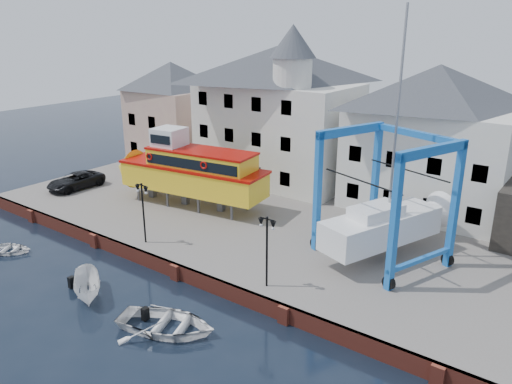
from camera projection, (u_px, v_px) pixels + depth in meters
The scene contains 14 objects.
ground at pixel (176, 279), 30.87m from camera, with size 140.00×140.00×0.00m, color black.
hardstanding at pixel (276, 219), 39.10m from camera, with size 44.00×22.00×1.00m, color #6C635C.
quay_wall at pixel (177, 271), 30.79m from camera, with size 44.00×0.47×1.00m.
building_pink at pixel (173, 112), 52.73m from camera, with size 8.00×7.00×10.30m.
building_white_main at pixel (278, 113), 45.28m from camera, with size 14.00×8.30×14.00m.
building_white_right at pixel (433, 139), 38.21m from camera, with size 12.00×8.00×11.20m.
lamp_post_left at pixel (142, 198), 32.69m from camera, with size 1.12×0.32×4.20m.
lamp_post_right at pixel (267, 234), 27.08m from camera, with size 1.12×0.32×4.20m.
tour_boat at pixel (184, 170), 39.95m from camera, with size 14.47×5.14×6.17m.
travel_lift at pixel (392, 217), 31.25m from camera, with size 8.50×10.27×15.11m.
van at pixel (76, 181), 44.46m from camera, with size 2.35×5.09×1.41m, color black.
motorboat_a at pixel (89, 296), 28.94m from camera, with size 1.47×3.91×1.51m, color white.
motorboat_b at pixel (167, 331), 25.71m from camera, with size 3.73×5.22×1.08m, color white.
motorboat_d at pixel (8, 252), 34.52m from camera, with size 2.36×3.31×0.69m, color white.
Camera 1 is at (20.27, -19.23, 15.03)m, focal length 35.00 mm.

